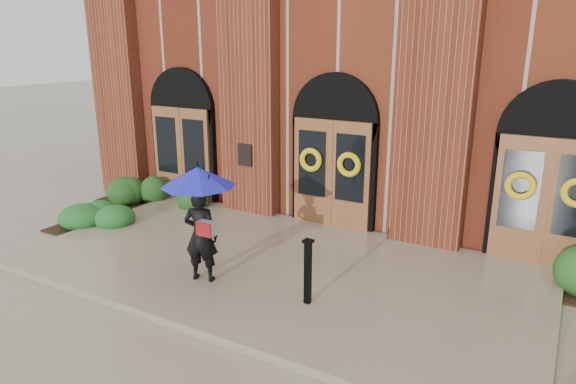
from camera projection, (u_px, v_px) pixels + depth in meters
The scene contains 7 objects.
ground at pixel (271, 273), 10.01m from camera, with size 90.00×90.00×0.00m, color gray.
landing at pixel (275, 267), 10.11m from camera, with size 10.00×5.30×0.15m, color gray.
church_building at pixel (414, 69), 16.34m from camera, with size 16.20×12.53×7.00m.
man_with_umbrella at pixel (199, 202), 9.01m from camera, with size 1.64×1.64×2.12m.
metal_post at pixel (308, 270), 8.41m from camera, with size 0.17×0.17×1.13m.
hedge_wall_left at pixel (152, 191), 14.21m from camera, with size 2.89×1.16×0.74m, color #1E4416.
hedge_front_left at pixel (90, 217), 12.35m from camera, with size 1.56×1.33×0.55m, color #1E5922.
Camera 1 is at (4.82, -7.79, 4.36)m, focal length 32.00 mm.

